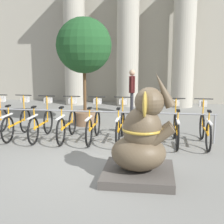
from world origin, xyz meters
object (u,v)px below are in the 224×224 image
object	(u,v)px
elephant_statue	(142,143)
person_pedestrian	(132,88)
bicycle_5	(121,125)
bicycle_4	(94,125)
bicycle_6	(148,126)
potted_tree	(84,49)
bicycle_2	(42,123)
bicycle_8	(205,128)
bicycle_1	(17,122)
bicycle_3	(67,124)
bicycle_7	(176,128)

from	to	relation	value
elephant_statue	person_pedestrian	xyz separation A→B (m)	(-0.67, 6.15, 0.33)
bicycle_5	person_pedestrian	size ratio (longest dim) A/B	1.08
bicycle_4	elephant_statue	distance (m)	2.72
bicycle_6	potted_tree	size ratio (longest dim) A/B	0.53
bicycle_5	potted_tree	world-z (taller)	potted_tree
bicycle_2	bicycle_8	distance (m)	4.24
elephant_statue	potted_tree	bearing A→B (deg)	115.90
bicycle_4	bicycle_1	bearing A→B (deg)	179.17
bicycle_2	bicycle_3	world-z (taller)	same
bicycle_3	elephant_statue	world-z (taller)	elephant_statue
bicycle_3	bicycle_7	distance (m)	2.83
bicycle_1	bicycle_6	xyz separation A→B (m)	(3.53, -0.02, 0.00)
bicycle_8	bicycle_5	bearing A→B (deg)	179.15
bicycle_2	bicycle_4	distance (m)	1.41
bicycle_5	bicycle_8	xyz separation A→B (m)	(2.12, -0.03, 0.00)
bicycle_4	bicycle_6	distance (m)	1.41
bicycle_8	person_pedestrian	world-z (taller)	person_pedestrian
bicycle_7	potted_tree	xyz separation A→B (m)	(-2.76, 1.80, 1.98)
bicycle_7	person_pedestrian	xyz separation A→B (m)	(-1.42, 3.82, 0.58)
bicycle_7	bicycle_8	size ratio (longest dim) A/B	1.00
bicycle_4	person_pedestrian	world-z (taller)	person_pedestrian
bicycle_1	bicycle_4	size ratio (longest dim) A/B	1.00
bicycle_1	bicycle_8	world-z (taller)	same
bicycle_2	potted_tree	distance (m)	2.79
bicycle_5	bicycle_8	bearing A→B (deg)	-0.85
bicycle_1	bicycle_4	distance (m)	2.12
bicycle_2	bicycle_7	xyz separation A→B (m)	(3.53, 0.01, 0.00)
bicycle_3	bicycle_5	size ratio (longest dim) A/B	1.00
bicycle_7	person_pedestrian	world-z (taller)	person_pedestrian
bicycle_4	elephant_statue	bearing A→B (deg)	-59.86
bicycle_2	bicycle_6	size ratio (longest dim) A/B	1.00
bicycle_3	bicycle_2	bearing A→B (deg)	-178.35
bicycle_1	bicycle_7	bearing A→B (deg)	-0.61
bicycle_2	bicycle_1	bearing A→B (deg)	175.61
person_pedestrian	bicycle_8	bearing A→B (deg)	-60.73
elephant_statue	bicycle_6	bearing A→B (deg)	88.76
bicycle_8	potted_tree	world-z (taller)	potted_tree
bicycle_1	person_pedestrian	bearing A→B (deg)	53.25
bicycle_4	bicycle_8	xyz separation A→B (m)	(2.83, 0.00, 0.00)
bicycle_4	bicycle_6	size ratio (longest dim) A/B	1.00
bicycle_1	bicycle_5	distance (m)	2.83
bicycle_1	person_pedestrian	distance (m)	4.74
bicycle_3	potted_tree	xyz separation A→B (m)	(0.06, 1.78, 1.98)
bicycle_8	bicycle_6	bearing A→B (deg)	179.76
potted_tree	bicycle_5	bearing A→B (deg)	-52.36
bicycle_5	bicycle_7	xyz separation A→B (m)	(1.41, -0.05, 0.00)
bicycle_2	bicycle_3	bearing A→B (deg)	1.65
bicycle_2	bicycle_8	world-z (taller)	same
bicycle_6	person_pedestrian	xyz separation A→B (m)	(-0.72, 3.79, 0.58)
bicycle_1	person_pedestrian	size ratio (longest dim) A/B	1.08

